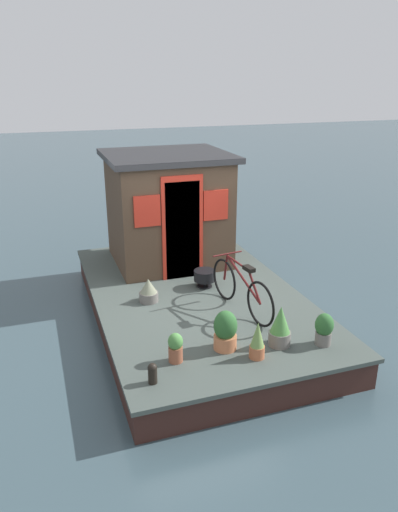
{
  "coord_description": "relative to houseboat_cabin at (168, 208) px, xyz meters",
  "views": [
    {
      "loc": [
        -6.91,
        2.31,
        3.82
      ],
      "look_at": [
        -0.2,
        0.0,
        1.17
      ],
      "focal_mm": 34.31,
      "sensor_mm": 36.0,
      "label": 1
    }
  ],
  "objects": [
    {
      "name": "mooring_bollard",
      "position": [
        -3.78,
        1.26,
        -0.89
      ],
      "size": [
        0.11,
        0.11,
        0.26
      ],
      "color": "black",
      "rests_on": "houseboat_deck"
    },
    {
      "name": "potted_plant_mint",
      "position": [
        -3.49,
        -0.52,
        -0.76
      ],
      "size": [
        0.29,
        0.29,
        0.55
      ],
      "color": "slate",
      "rests_on": "houseboat_deck"
    },
    {
      "name": "bicycle",
      "position": [
        -2.43,
        -0.43,
        -0.66
      ],
      "size": [
        1.64,
        0.5,
        0.79
      ],
      "color": "black",
      "rests_on": "houseboat_deck"
    },
    {
      "name": "houseboat_cabin",
      "position": [
        0.0,
        0.0,
        0.0
      ],
      "size": [
        1.99,
        2.19,
        2.03
      ],
      "color": "#4C3828",
      "rests_on": "houseboat_deck"
    },
    {
      "name": "houseboat_deck",
      "position": [
        -1.56,
        0.0,
        -1.26
      ],
      "size": [
        5.35,
        3.22,
        0.47
      ],
      "color": "#424C47",
      "rests_on": "ground_plane"
    },
    {
      "name": "potted_plant_ivy",
      "position": [
        -3.43,
        0.88,
        -0.83
      ],
      "size": [
        0.19,
        0.19,
        0.39
      ],
      "color": "#935138",
      "rests_on": "houseboat_deck"
    },
    {
      "name": "potted_plant_sage",
      "position": [
        -3.67,
        -1.07,
        -0.8
      ],
      "size": [
        0.24,
        0.24,
        0.44
      ],
      "color": "slate",
      "rests_on": "houseboat_deck"
    },
    {
      "name": "potted_plant_fern",
      "position": [
        -1.65,
        0.79,
        -0.84
      ],
      "size": [
        0.3,
        0.3,
        0.38
      ],
      "color": "slate",
      "rests_on": "houseboat_deck"
    },
    {
      "name": "potted_plant_rosemary",
      "position": [
        -3.35,
        0.19,
        -0.77
      ],
      "size": [
        0.31,
        0.31,
        0.53
      ],
      "color": "#C6754C",
      "rests_on": "houseboat_deck"
    },
    {
      "name": "ground_plane",
      "position": [
        -1.56,
        0.0,
        -1.5
      ],
      "size": [
        60.0,
        60.0,
        0.0
      ],
      "primitive_type": "plane",
      "color": "#384C54"
    },
    {
      "name": "potted_plant_geranium",
      "position": [
        -3.68,
        -0.11,
        -0.79
      ],
      "size": [
        0.2,
        0.2,
        0.49
      ],
      "color": "#B2603D",
      "rests_on": "houseboat_deck"
    },
    {
      "name": "charcoal_grill",
      "position": [
        -1.41,
        -0.22,
        -0.83
      ],
      "size": [
        0.36,
        0.36,
        0.29
      ],
      "color": "black",
      "rests_on": "houseboat_deck"
    }
  ]
}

